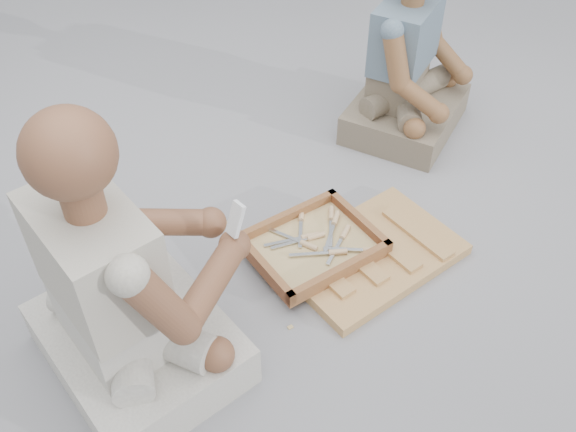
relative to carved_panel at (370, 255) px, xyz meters
name	(u,v)px	position (x,y,z in m)	size (l,w,h in m)	color
ground	(318,288)	(-0.25, -0.05, -0.02)	(60.00, 60.00, 0.00)	#949499
carved_panel	(370,255)	(0.00, 0.00, 0.00)	(0.66, 0.44, 0.04)	olive
tool_tray	(313,246)	(-0.20, 0.10, 0.04)	(0.53, 0.45, 0.06)	brown
chisel_0	(301,218)	(-0.18, 0.25, 0.05)	(0.12, 0.20, 0.02)	silver
chisel_1	(335,222)	(-0.07, 0.17, 0.06)	(0.16, 0.18, 0.02)	silver
chisel_2	(332,252)	(-0.16, 0.03, 0.06)	(0.21, 0.09, 0.02)	silver
chisel_3	(366,250)	(-0.03, -0.02, 0.06)	(0.20, 0.12, 0.02)	silver
chisel_4	(343,236)	(-0.08, 0.09, 0.05)	(0.18, 0.16, 0.02)	silver
chisel_5	(331,217)	(-0.07, 0.20, 0.06)	(0.12, 0.20, 0.02)	silver
chisel_6	(311,238)	(-0.19, 0.14, 0.05)	(0.22, 0.04, 0.02)	silver
chisel_7	(304,243)	(-0.23, 0.12, 0.05)	(0.14, 0.19, 0.02)	silver
chisel_8	(305,237)	(-0.21, 0.15, 0.05)	(0.22, 0.05, 0.02)	silver
wood_chip_0	(255,255)	(-0.40, 0.20, -0.02)	(0.02, 0.01, 0.00)	tan
wood_chip_1	(336,257)	(-0.12, 0.06, -0.02)	(0.02, 0.01, 0.00)	tan
wood_chip_2	(316,230)	(-0.12, 0.23, -0.02)	(0.02, 0.01, 0.00)	tan
wood_chip_3	(225,222)	(-0.44, 0.43, -0.02)	(0.02, 0.01, 0.00)	tan
wood_chip_4	(290,327)	(-0.42, -0.17, -0.02)	(0.02, 0.01, 0.00)	tan
wood_chip_5	(252,245)	(-0.39, 0.26, -0.02)	(0.02, 0.01, 0.00)	tan
wood_chip_6	(302,299)	(-0.33, -0.07, -0.02)	(0.02, 0.01, 0.00)	tan
wood_chip_7	(381,293)	(-0.05, -0.17, -0.02)	(0.02, 0.01, 0.00)	tan
wood_chip_8	(273,276)	(-0.38, 0.08, -0.02)	(0.02, 0.01, 0.00)	tan
wood_chip_9	(250,234)	(-0.37, 0.32, -0.02)	(0.02, 0.01, 0.00)	tan
wood_chip_10	(400,261)	(0.10, -0.06, -0.02)	(0.02, 0.01, 0.00)	tan
wood_chip_11	(225,245)	(-0.48, 0.31, -0.02)	(0.02, 0.01, 0.00)	tan
craftsman	(124,293)	(-0.93, -0.07, 0.32)	(0.74, 0.75, 1.01)	beige
companion	(408,72)	(0.59, 0.70, 0.28)	(0.73, 0.71, 0.90)	#716152
mobile_phone	(236,219)	(-0.55, -0.05, 0.46)	(0.06, 0.06, 0.11)	white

